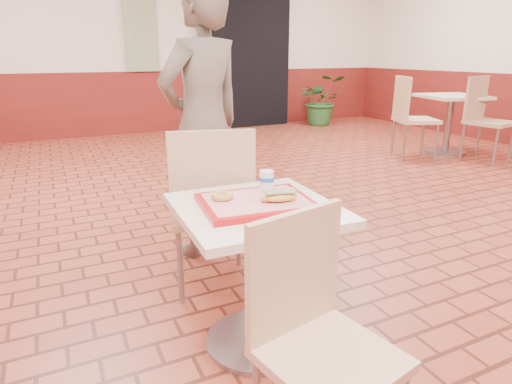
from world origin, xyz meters
name	(u,v)px	position (x,y,z in m)	size (l,w,h in m)	color
room_shell	(387,17)	(0.00, 0.00, 1.50)	(8.01, 10.01, 3.01)	brown
wainscot_band	(374,167)	(0.00, 0.00, 0.50)	(8.00, 10.00, 1.00)	maroon
corridor_doorway	(246,64)	(1.20, 4.88, 1.10)	(1.60, 0.22, 2.20)	black
promo_poster	(140,32)	(-0.60, 4.94, 1.60)	(0.50, 0.03, 1.20)	gray
main_table	(256,254)	(-1.33, -0.82, 0.45)	(0.64, 0.64, 0.67)	beige
chair_main_front	(315,328)	(-1.39, -1.38, 0.46)	(0.45, 0.45, 0.82)	tan
chair_main_back	(211,203)	(-1.34, -0.29, 0.52)	(0.52, 0.52, 0.93)	tan
customer	(203,124)	(-1.19, 0.24, 0.85)	(0.62, 0.41, 1.71)	#675D50
serving_tray	(256,203)	(-1.33, -0.82, 0.69)	(0.45, 0.35, 0.03)	#AF0D10
ring_donut	(222,196)	(-1.45, -0.75, 0.72)	(0.09, 0.09, 0.03)	#BB8944
long_john_donut	(279,196)	(-1.26, -0.88, 0.72)	(0.16, 0.10, 0.05)	gold
paper_cup	(267,179)	(-1.22, -0.70, 0.74)	(0.07, 0.07, 0.08)	silver
second_table	(450,114)	(2.70, 1.68, 0.51)	(0.72, 0.72, 0.76)	beige
chair_second_left	(410,113)	(2.00, 1.70, 0.57)	(0.61, 0.61, 1.01)	#DCB584
chair_second_front	(484,115)	(2.72, 1.21, 0.57)	(0.55, 0.55, 1.02)	tan
potted_plant	(322,100)	(2.51, 4.40, 0.46)	(0.82, 0.71, 0.91)	#225724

